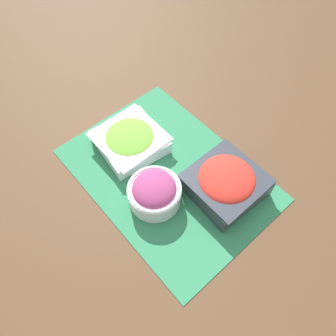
{
  "coord_description": "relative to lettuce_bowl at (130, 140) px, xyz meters",
  "views": [
    {
      "loc": [
        0.35,
        -0.31,
        0.78
      ],
      "look_at": [
        0.0,
        0.0,
        0.03
      ],
      "focal_mm": 35.0,
      "sensor_mm": 36.0,
      "label": 1
    }
  ],
  "objects": [
    {
      "name": "lettuce_bowl",
      "position": [
        0.0,
        0.0,
        0.0
      ],
      "size": [
        0.19,
        0.19,
        0.06
      ],
      "color": "white",
      "rests_on": "placemat"
    },
    {
      "name": "onion_bowl",
      "position": [
        0.18,
        -0.06,
        0.01
      ],
      "size": [
        0.14,
        0.14,
        0.08
      ],
      "color": "silver",
      "rests_on": "placemat"
    },
    {
      "name": "placemat",
      "position": [
        0.14,
        0.02,
        -0.03
      ],
      "size": [
        0.56,
        0.4,
        0.0
      ],
      "color": "#2D7A51",
      "rests_on": "ground_plane"
    },
    {
      "name": "tomato_bowl",
      "position": [
        0.28,
        0.1,
        0.01
      ],
      "size": [
        0.18,
        0.18,
        0.08
      ],
      "color": "#333842",
      "rests_on": "placemat"
    },
    {
      "name": "ground_plane",
      "position": [
        0.14,
        0.02,
        -0.03
      ],
      "size": [
        3.0,
        3.0,
        0.0
      ],
      "primitive_type": "plane",
      "color": "#513823"
    }
  ]
}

